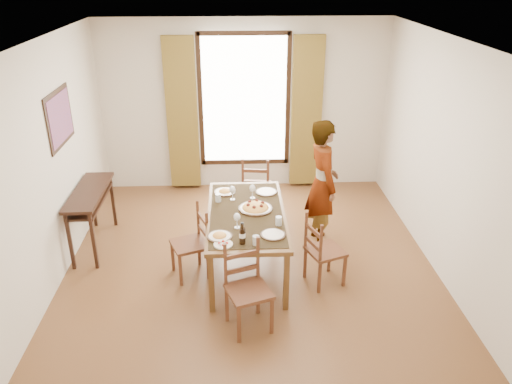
{
  "coord_description": "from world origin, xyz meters",
  "views": [
    {
      "loc": [
        -0.18,
        -5.22,
        3.44
      ],
      "look_at": [
        0.07,
        0.02,
        1.0
      ],
      "focal_mm": 35.0,
      "sensor_mm": 36.0,
      "label": 1
    }
  ],
  "objects_px": {
    "dining_table": "(246,217)",
    "pasta_platter": "(255,206)",
    "console_table": "(90,199)",
    "man": "(323,184)"
  },
  "relations": [
    {
      "from": "dining_table",
      "to": "pasta_platter",
      "type": "relative_size",
      "value": 4.49
    },
    {
      "from": "dining_table",
      "to": "pasta_platter",
      "type": "bearing_deg",
      "value": 30.91
    },
    {
      "from": "man",
      "to": "pasta_platter",
      "type": "xyz_separation_m",
      "value": [
        -0.89,
        -0.52,
        -0.04
      ]
    },
    {
      "from": "dining_table",
      "to": "man",
      "type": "distance_m",
      "value": 1.17
    },
    {
      "from": "pasta_platter",
      "to": "man",
      "type": "bearing_deg",
      "value": 30.3
    },
    {
      "from": "console_table",
      "to": "dining_table",
      "type": "xyz_separation_m",
      "value": [
        1.98,
        -0.61,
        0.01
      ]
    },
    {
      "from": "console_table",
      "to": "pasta_platter",
      "type": "distance_m",
      "value": 2.16
    },
    {
      "from": "man",
      "to": "console_table",
      "type": "bearing_deg",
      "value": 81.15
    },
    {
      "from": "pasta_platter",
      "to": "dining_table",
      "type": "bearing_deg",
      "value": -149.09
    },
    {
      "from": "console_table",
      "to": "man",
      "type": "height_order",
      "value": "man"
    }
  ]
}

